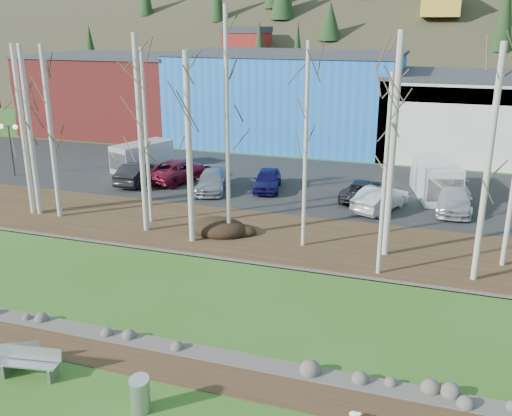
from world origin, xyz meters
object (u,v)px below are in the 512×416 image
(litter_bin, at_px, (140,396))
(van_white, at_px, (436,180))
(bench_intact, at_px, (31,363))
(car_0, at_px, (139,173))
(car_1, at_px, (179,170))
(car_3, at_px, (267,180))
(car_2, at_px, (212,181))
(street_lamp, at_px, (9,135))
(car_5, at_px, (364,190))
(van_grey, at_px, (140,157))
(seagull, at_px, (355,415))
(bench_damaged, at_px, (9,356))
(car_6, at_px, (454,199))
(car_4, at_px, (380,198))

(litter_bin, xyz_separation_m, van_white, (7.46, 24.47, 0.79))
(bench_intact, distance_m, car_0, 22.44)
(car_1, height_order, car_3, car_1)
(litter_bin, bearing_deg, car_2, 107.41)
(car_0, bearing_deg, litter_bin, 117.15)
(car_3, bearing_deg, litter_bin, -93.64)
(street_lamp, relative_size, van_white, 0.67)
(car_5, xyz_separation_m, van_grey, (-17.19, 2.32, 0.37))
(seagull, height_order, van_white, van_white)
(bench_damaged, xyz_separation_m, car_6, (13.86, 21.42, 0.46))
(bench_intact, relative_size, car_3, 0.48)
(car_3, bearing_deg, car_6, -15.08)
(bench_intact, xyz_separation_m, car_0, (-7.98, 20.97, 0.42))
(bench_damaged, relative_size, car_4, 0.40)
(seagull, bearing_deg, street_lamp, 158.73)
(car_1, xyz_separation_m, car_3, (6.62, -0.25, -0.05))
(van_grey, bearing_deg, car_2, -5.62)
(litter_bin, bearing_deg, street_lamp, 137.02)
(seagull, distance_m, car_6, 20.64)
(bench_damaged, xyz_separation_m, car_3, (2.02, 22.10, 0.45))
(bench_intact, distance_m, van_grey, 26.29)
(car_2, bearing_deg, car_3, 5.51)
(litter_bin, distance_m, street_lamp, 30.05)
(bench_damaged, height_order, car_6, car_6)
(car_2, bearing_deg, car_0, 163.17)
(bench_damaged, relative_size, car_1, 0.33)
(bench_intact, relative_size, bench_damaged, 1.10)
(van_grey, bearing_deg, bench_intact, -48.28)
(car_2, height_order, car_6, car_6)
(litter_bin, distance_m, car_0, 24.61)
(bench_intact, relative_size, street_lamp, 0.52)
(street_lamp, distance_m, van_grey, 9.28)
(car_4, bearing_deg, car_3, 6.47)
(car_2, relative_size, car_5, 0.98)
(street_lamp, distance_m, car_3, 18.93)
(bench_intact, relative_size, car_2, 0.43)
(van_grey, bearing_deg, seagull, -29.41)
(bench_intact, xyz_separation_m, car_3, (0.94, 22.31, 0.37))
(litter_bin, bearing_deg, van_grey, 119.37)
(car_0, bearing_deg, car_3, -173.93)
(bench_damaged, distance_m, van_grey, 25.71)
(bench_intact, relative_size, car_5, 0.42)
(car_6, bearing_deg, street_lamp, -177.22)
(car_4, relative_size, van_grey, 0.89)
(street_lamp, relative_size, car_4, 0.84)
(litter_bin, bearing_deg, bench_intact, 174.27)
(car_1, bearing_deg, car_6, -167.80)
(bench_damaged, xyz_separation_m, car_1, (-4.60, 22.34, 0.50))
(bench_damaged, height_order, car_2, car_2)
(street_lamp, height_order, van_white, street_lamp)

